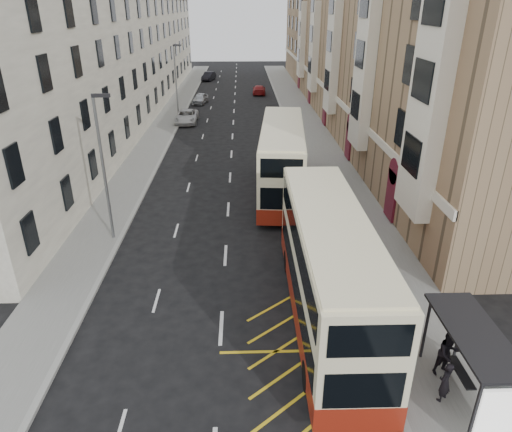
{
  "coord_description": "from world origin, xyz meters",
  "views": [
    {
      "loc": [
        0.97,
        -11.18,
        12.18
      ],
      "look_at": [
        1.6,
        9.11,
        2.7
      ],
      "focal_mm": 32.0,
      "sensor_mm": 36.0,
      "label": 1
    }
  ],
  "objects_px": {
    "double_decker_rear": "(282,159)",
    "car_dark": "(209,76)",
    "double_decker_front": "(328,269)",
    "bus_shelter": "(481,358)",
    "pedestrian_mid": "(448,354)",
    "car_red": "(259,90)",
    "street_lamp_near": "(103,161)",
    "white_van": "(187,117)",
    "pedestrian_near": "(445,382)",
    "car_silver": "(200,98)",
    "pedestrian_far": "(402,316)",
    "street_lamp_far": "(176,78)"
  },
  "relations": [
    {
      "from": "pedestrian_far",
      "to": "car_red",
      "type": "height_order",
      "value": "pedestrian_far"
    },
    {
      "from": "white_van",
      "to": "street_lamp_near",
      "type": "bearing_deg",
      "value": -92.36
    },
    {
      "from": "pedestrian_mid",
      "to": "car_silver",
      "type": "bearing_deg",
      "value": 91.51
    },
    {
      "from": "double_decker_rear",
      "to": "white_van",
      "type": "bearing_deg",
      "value": 117.95
    },
    {
      "from": "double_decker_rear",
      "to": "car_silver",
      "type": "height_order",
      "value": "double_decker_rear"
    },
    {
      "from": "pedestrian_mid",
      "to": "car_red",
      "type": "bearing_deg",
      "value": 81.81
    },
    {
      "from": "car_red",
      "to": "double_decker_front",
      "type": "bearing_deg",
      "value": 93.28
    },
    {
      "from": "street_lamp_far",
      "to": "white_van",
      "type": "relative_size",
      "value": 1.57
    },
    {
      "from": "double_decker_front",
      "to": "white_van",
      "type": "xyz_separation_m",
      "value": [
        -9.59,
        35.41,
        -1.75
      ]
    },
    {
      "from": "bus_shelter",
      "to": "pedestrian_near",
      "type": "height_order",
      "value": "bus_shelter"
    },
    {
      "from": "pedestrian_mid",
      "to": "white_van",
      "type": "distance_m",
      "value": 41.06
    },
    {
      "from": "car_red",
      "to": "pedestrian_near",
      "type": "bearing_deg",
      "value": 96.32
    },
    {
      "from": "car_dark",
      "to": "car_red",
      "type": "height_order",
      "value": "car_dark"
    },
    {
      "from": "car_silver",
      "to": "pedestrian_mid",
      "type": "bearing_deg",
      "value": -66.13
    },
    {
      "from": "double_decker_rear",
      "to": "car_red",
      "type": "xyz_separation_m",
      "value": [
        -0.11,
        38.81,
        -1.83
      ]
    },
    {
      "from": "pedestrian_mid",
      "to": "car_red",
      "type": "xyz_separation_m",
      "value": [
        -4.53,
        56.46,
        -0.38
      ]
    },
    {
      "from": "street_lamp_near",
      "to": "white_van",
      "type": "bearing_deg",
      "value": 87.64
    },
    {
      "from": "car_silver",
      "to": "car_dark",
      "type": "distance_m",
      "value": 20.41
    },
    {
      "from": "car_red",
      "to": "pedestrian_far",
      "type": "bearing_deg",
      "value": 96.19
    },
    {
      "from": "pedestrian_far",
      "to": "double_decker_front",
      "type": "bearing_deg",
      "value": 14.07
    },
    {
      "from": "bus_shelter",
      "to": "pedestrian_far",
      "type": "distance_m",
      "value": 3.91
    },
    {
      "from": "pedestrian_mid",
      "to": "car_silver",
      "type": "distance_m",
      "value": 51.31
    },
    {
      "from": "double_decker_rear",
      "to": "pedestrian_near",
      "type": "bearing_deg",
      "value": -73.23
    },
    {
      "from": "street_lamp_far",
      "to": "car_dark",
      "type": "relative_size",
      "value": 1.86
    },
    {
      "from": "pedestrian_far",
      "to": "white_van",
      "type": "xyz_separation_m",
      "value": [
        -12.38,
        36.72,
        -0.35
      ]
    },
    {
      "from": "street_lamp_far",
      "to": "pedestrian_near",
      "type": "relative_size",
      "value": 5.24
    },
    {
      "from": "pedestrian_far",
      "to": "white_van",
      "type": "distance_m",
      "value": 38.75
    },
    {
      "from": "pedestrian_near",
      "to": "pedestrian_far",
      "type": "height_order",
      "value": "pedestrian_far"
    },
    {
      "from": "pedestrian_near",
      "to": "pedestrian_far",
      "type": "relative_size",
      "value": 0.84
    },
    {
      "from": "bus_shelter",
      "to": "double_decker_rear",
      "type": "distance_m",
      "value": 19.66
    },
    {
      "from": "double_decker_front",
      "to": "car_red",
      "type": "bearing_deg",
      "value": 91.09
    },
    {
      "from": "car_silver",
      "to": "car_dark",
      "type": "xyz_separation_m",
      "value": [
        -0.12,
        20.41,
        0.03
      ]
    },
    {
      "from": "bus_shelter",
      "to": "street_lamp_far",
      "type": "relative_size",
      "value": 0.53
    },
    {
      "from": "car_dark",
      "to": "double_decker_front",
      "type": "bearing_deg",
      "value": -69.07
    },
    {
      "from": "street_lamp_far",
      "to": "double_decker_front",
      "type": "bearing_deg",
      "value": -74.03
    },
    {
      "from": "pedestrian_near",
      "to": "car_silver",
      "type": "relative_size",
      "value": 0.38
    },
    {
      "from": "double_decker_rear",
      "to": "street_lamp_far",
      "type": "bearing_deg",
      "value": 118.51
    },
    {
      "from": "double_decker_front",
      "to": "car_dark",
      "type": "relative_size",
      "value": 2.81
    },
    {
      "from": "pedestrian_near",
      "to": "car_silver",
      "type": "height_order",
      "value": "pedestrian_near"
    },
    {
      "from": "double_decker_front",
      "to": "car_red",
      "type": "relative_size",
      "value": 2.7
    },
    {
      "from": "double_decker_rear",
      "to": "car_red",
      "type": "relative_size",
      "value": 2.77
    },
    {
      "from": "street_lamp_near",
      "to": "double_decker_front",
      "type": "xyz_separation_m",
      "value": [
        10.74,
        -7.51,
        -2.18
      ]
    },
    {
      "from": "double_decker_front",
      "to": "pedestrian_far",
      "type": "xyz_separation_m",
      "value": [
        2.79,
        -1.3,
        -1.4
      ]
    },
    {
      "from": "double_decker_rear",
      "to": "car_dark",
      "type": "distance_m",
      "value": 53.17
    },
    {
      "from": "pedestrian_far",
      "to": "white_van",
      "type": "height_order",
      "value": "pedestrian_far"
    },
    {
      "from": "pedestrian_far",
      "to": "pedestrian_mid",
      "type": "bearing_deg",
      "value": 152.79
    },
    {
      "from": "double_decker_front",
      "to": "double_decker_rear",
      "type": "bearing_deg",
      "value": 93.07
    },
    {
      "from": "street_lamp_far",
      "to": "white_van",
      "type": "height_order",
      "value": "street_lamp_far"
    },
    {
      "from": "bus_shelter",
      "to": "car_dark",
      "type": "xyz_separation_m",
      "value": [
        -13.03,
        71.58,
        -1.43
      ]
    },
    {
      "from": "white_van",
      "to": "car_silver",
      "type": "xyz_separation_m",
      "value": [
        0.64,
        10.88,
        -0.03
      ]
    }
  ]
}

